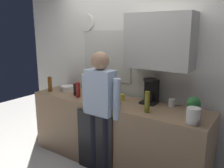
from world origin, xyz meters
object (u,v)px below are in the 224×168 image
object	(u,v)px
bottle_green_wine	(93,89)
bottle_clear_soda	(111,86)
bottle_dark_sauce	(75,89)
coffee_maker	(150,92)
mixing_bowl	(68,88)
potted_plant	(194,106)
storage_canister	(193,116)
person_at_sink	(101,104)
bottle_amber_beer	(50,84)
cup_white_mug	(172,103)
cup_yellow_cup	(122,97)
bottle_red_vinegar	(78,90)
bottle_olive_oil	(147,102)
dish_soap	(92,91)

from	to	relation	value
bottle_green_wine	bottle_clear_soda	world-z (taller)	bottle_green_wine
bottle_dark_sauce	coffee_maker	bearing A→B (deg)	15.42
bottle_dark_sauce	mixing_bowl	distance (m)	0.31
potted_plant	storage_canister	size ratio (longest dim) A/B	1.35
mixing_bowl	person_at_sink	xyz separation A→B (m)	(0.90, -0.32, -0.01)
bottle_dark_sauce	bottle_amber_beer	size ratio (longest dim) A/B	0.78
storage_canister	cup_white_mug	bearing A→B (deg)	132.09
cup_yellow_cup	potted_plant	world-z (taller)	potted_plant
coffee_maker	bottle_red_vinegar	distance (m)	1.02
bottle_olive_oil	bottle_amber_beer	size ratio (longest dim) A/B	1.09
dish_soap	storage_canister	size ratio (longest dim) A/B	1.06
person_at_sink	cup_yellow_cup	bearing A→B (deg)	83.65
cup_yellow_cup	person_at_sink	size ratio (longest dim) A/B	0.05
bottle_amber_beer	bottle_olive_oil	bearing A→B (deg)	-0.32
bottle_green_wine	potted_plant	bearing A→B (deg)	4.89
person_at_sink	bottle_red_vinegar	bearing A→B (deg)	167.29
bottle_olive_oil	mixing_bowl	distance (m)	1.48
mixing_bowl	cup_yellow_cup	bearing A→B (deg)	3.57
bottle_amber_beer	cup_white_mug	distance (m)	1.87
bottle_green_wine	bottle_amber_beer	world-z (taller)	bottle_green_wine
bottle_olive_oil	bottle_clear_soda	xyz separation A→B (m)	(-0.74, 0.34, 0.01)
cup_white_mug	bottle_red_vinegar	bearing A→B (deg)	-164.19
bottle_green_wine	dish_soap	size ratio (longest dim) A/B	1.67
coffee_maker	person_at_sink	bearing A→B (deg)	-131.83
bottle_olive_oil	cup_yellow_cup	size ratio (longest dim) A/B	2.94
bottle_olive_oil	mixing_bowl	size ratio (longest dim) A/B	1.14
bottle_amber_beer	potted_plant	world-z (taller)	same
mixing_bowl	dish_soap	distance (m)	0.51
cup_yellow_cup	dish_soap	distance (m)	0.47
bottle_amber_beer	storage_canister	distance (m)	2.21
bottle_dark_sauce	potted_plant	bearing A→B (deg)	3.08
bottle_clear_soda	bottle_dark_sauce	size ratio (longest dim) A/B	1.56
cup_white_mug	bottle_clear_soda	bearing A→B (deg)	-177.69
bottle_amber_beer	storage_canister	bearing A→B (deg)	-1.46
bottle_dark_sauce	storage_canister	bearing A→B (deg)	-3.49
mixing_bowl	bottle_dark_sauce	bearing A→B (deg)	-23.84
bottle_clear_soda	cup_white_mug	xyz separation A→B (m)	(0.90, 0.04, -0.09)
potted_plant	bottle_clear_soda	bearing A→B (deg)	171.26
dish_soap	cup_yellow_cup	bearing A→B (deg)	9.60
bottle_red_vinegar	potted_plant	bearing A→B (deg)	4.70
bottle_olive_oil	storage_canister	world-z (taller)	bottle_olive_oil
dish_soap	storage_canister	world-z (taller)	dish_soap
bottle_olive_oil	person_at_sink	bearing A→B (deg)	-165.90
storage_canister	cup_yellow_cup	bearing A→B (deg)	164.29
bottle_olive_oil	bottle_dark_sauce	xyz separation A→B (m)	(-1.18, 0.06, -0.04)
cup_white_mug	potted_plant	size ratio (longest dim) A/B	0.41
bottle_dark_sauce	cup_yellow_cup	world-z (taller)	bottle_dark_sauce
bottle_olive_oil	bottle_green_wine	bearing A→B (deg)	177.56
storage_canister	bottle_red_vinegar	bearing A→B (deg)	177.71
cup_yellow_cup	dish_soap	size ratio (longest dim) A/B	0.47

